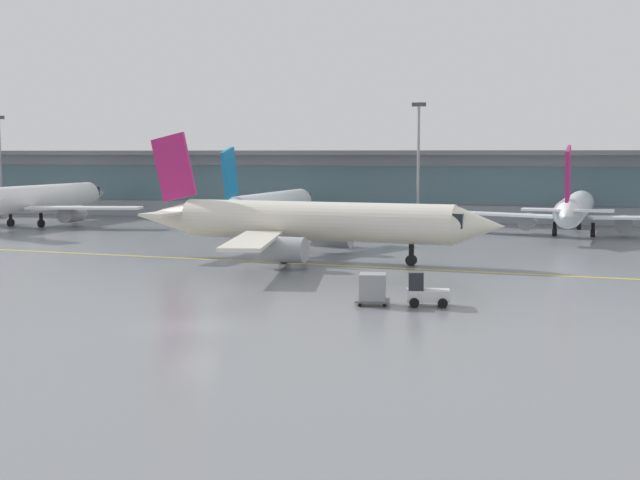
{
  "coord_description": "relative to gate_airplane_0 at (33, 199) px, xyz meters",
  "views": [
    {
      "loc": [
        18.83,
        -43.09,
        9.3
      ],
      "look_at": [
        2.2,
        17.98,
        3.0
      ],
      "focal_mm": 49.37,
      "sensor_mm": 36.0,
      "label": 1
    }
  ],
  "objects": [
    {
      "name": "ground_plane",
      "position": [
        46.05,
        -55.45,
        -3.36
      ],
      "size": [
        400.0,
        400.0,
        0.0
      ],
      "primitive_type": "plane",
      "color": "slate"
    },
    {
      "name": "taxiway_centreline_stripe",
      "position": [
        44.8,
        -28.27,
        -3.36
      ],
      "size": [
        109.63,
        9.79,
        0.01
      ],
      "primitive_type": "cube",
      "rotation": [
        0.0,
        0.0,
        -0.09
      ],
      "color": "yellow",
      "rests_on": "ground_plane"
    },
    {
      "name": "terminal_concourse",
      "position": [
        46.05,
        23.22,
        1.56
      ],
      "size": [
        176.94,
        11.0,
        9.6
      ],
      "color": "#8C939E",
      "rests_on": "ground_plane"
    },
    {
      "name": "gate_airplane_0",
      "position": [
        0.0,
        0.0,
        0.0
      ],
      "size": [
        31.44,
        33.85,
        11.21
      ],
      "rotation": [
        0.0,
        0.0,
        1.51
      ],
      "color": "white",
      "rests_on": "ground_plane"
    },
    {
      "name": "gate_airplane_1",
      "position": [
        31.46,
        1.3,
        -0.38
      ],
      "size": [
        27.89,
        30.0,
        9.94
      ],
      "rotation": [
        0.0,
        0.0,
        1.52
      ],
      "color": "white",
      "rests_on": "ground_plane"
    },
    {
      "name": "gate_airplane_2",
      "position": [
        66.66,
        4.21,
        -0.34
      ],
      "size": [
        28.2,
        30.43,
        10.08
      ],
      "rotation": [
        0.0,
        0.0,
        1.49
      ],
      "color": "white",
      "rests_on": "ground_plane"
    },
    {
      "name": "taxiing_regional_jet",
      "position": [
        44.37,
        -26.23,
        -0.02
      ],
      "size": [
        33.69,
        31.2,
        11.15
      ],
      "rotation": [
        0.0,
        0.0,
        -0.09
      ],
      "color": "silver",
      "rests_on": "ground_plane"
    },
    {
      "name": "baggage_tug",
      "position": [
        57.13,
        -45.85,
        -2.47
      ],
      "size": [
        2.8,
        1.99,
        2.1
      ],
      "rotation": [
        0.0,
        0.0,
        0.17
      ],
      "color": "silver",
      "rests_on": "ground_plane"
    },
    {
      "name": "cargo_dolly_lead",
      "position": [
        54.01,
        -46.39,
        -2.31
      ],
      "size": [
        2.34,
        1.94,
        1.94
      ],
      "rotation": [
        0.0,
        0.0,
        0.17
      ],
      "color": "#595B60",
      "rests_on": "ground_plane"
    },
    {
      "name": "apron_light_mast_0",
      "position": [
        -15.04,
        14.81,
        4.68
      ],
      "size": [
        1.8,
        0.36,
        14.71
      ],
      "color": "gray",
      "rests_on": "ground_plane"
    },
    {
      "name": "apron_light_mast_1",
      "position": [
        47.33,
        13.94,
        5.17
      ],
      "size": [
        1.8,
        0.36,
        15.67
      ],
      "color": "gray",
      "rests_on": "ground_plane"
    }
  ]
}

